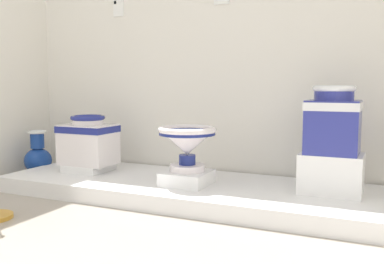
{
  "coord_description": "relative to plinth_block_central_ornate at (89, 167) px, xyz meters",
  "views": [
    {
      "loc": [
        2.9,
        -0.7,
        0.78
      ],
      "look_at": [
        1.68,
        1.99,
        0.46
      ],
      "focal_mm": 40.75,
      "sensor_mm": 36.0,
      "label": 1
    }
  ],
  "objects": [
    {
      "name": "plinth_block_slender_white",
      "position": [
        1.8,
        0.06,
        0.1
      ],
      "size": [
        0.37,
        0.29,
        0.25
      ],
      "primitive_type": "cube",
      "color": "white",
      "rests_on": "display_platform"
    },
    {
      "name": "antique_toilet_pale_glazed",
      "position": [
        0.89,
        -0.1,
        0.27
      ],
      "size": [
        0.39,
        0.39,
        0.3
      ],
      "color": "white",
      "rests_on": "plinth_block_pale_glazed"
    },
    {
      "name": "decorative_vase_companion",
      "position": [
        -0.59,
        0.07,
        0.03
      ],
      "size": [
        0.23,
        0.23,
        0.39
      ],
      "color": "white",
      "rests_on": "ground_plane"
    },
    {
      "name": "plinth_block_pale_glazed",
      "position": [
        0.89,
        -0.1,
        0.02
      ],
      "size": [
        0.3,
        0.31,
        0.09
      ],
      "primitive_type": "cube",
      "color": "white",
      "rests_on": "display_platform"
    },
    {
      "name": "antique_toilet_slender_white",
      "position": [
        1.8,
        0.06,
        0.43
      ],
      "size": [
        0.32,
        0.29,
        0.42
      ],
      "color": "navy",
      "rests_on": "plinth_block_slender_white"
    },
    {
      "name": "plinth_block_central_ornate",
      "position": [
        0.0,
        0.0,
        0.0
      ],
      "size": [
        0.31,
        0.3,
        0.06
      ],
      "primitive_type": "cube",
      "color": "white",
      "rests_on": "display_platform"
    },
    {
      "name": "display_platform",
      "position": [
        0.89,
        -0.02,
        -0.08
      ],
      "size": [
        2.76,
        0.89,
        0.11
      ],
      "primitive_type": "cube",
      "color": "white",
      "rests_on": "ground_plane"
    },
    {
      "name": "antique_toilet_central_ornate",
      "position": [
        0.0,
        0.0,
        0.22
      ],
      "size": [
        0.4,
        0.3,
        0.38
      ],
      "color": "white",
      "rests_on": "plinth_block_central_ornate"
    },
    {
      "name": "info_placard_first",
      "position": [
        0.01,
        0.44,
        1.28
      ],
      "size": [
        0.1,
        0.01,
        0.14
      ],
      "color": "white"
    }
  ]
}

